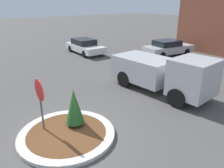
{
  "coord_description": "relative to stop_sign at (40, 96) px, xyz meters",
  "views": [
    {
      "loc": [
        6.52,
        -2.8,
        4.73
      ],
      "look_at": [
        -0.82,
        2.71,
        1.19
      ],
      "focal_mm": 35.0,
      "sensor_mm": 36.0,
      "label": 1
    }
  ],
  "objects": [
    {
      "name": "parked_sedan_silver",
      "position": [
        -5.36,
        13.62,
        -0.81
      ],
      "size": [
        2.54,
        4.78,
        1.39
      ],
      "rotation": [
        0.0,
        0.0,
        1.42
      ],
      "color": "#B7B7BC",
      "rests_on": "ground_plane"
    },
    {
      "name": "stop_sign",
      "position": [
        0.0,
        0.0,
        0.0
      ],
      "size": [
        0.82,
        0.07,
        2.17
      ],
      "color": "#4C4C51",
      "rests_on": "ground_plane"
    },
    {
      "name": "utility_truck",
      "position": [
        0.01,
        6.59,
        -0.38
      ],
      "size": [
        5.78,
        2.57,
        2.18
      ],
      "rotation": [
        0.0,
        0.0,
        0.08
      ],
      "color": "#B2B2B7",
      "rests_on": "ground_plane"
    },
    {
      "name": "traffic_island",
      "position": [
        0.76,
        0.58,
        -1.44
      ],
      "size": [
        3.55,
        3.55,
        0.14
      ],
      "color": "beige",
      "rests_on": "ground_plane"
    },
    {
      "name": "ground_plane",
      "position": [
        0.76,
        0.58,
        -1.51
      ],
      "size": [
        120.0,
        120.0,
        0.0
      ],
      "primitive_type": "plane",
      "color": "#514F4C"
    },
    {
      "name": "parked_sedan_white",
      "position": [
        -10.62,
        8.01,
        -0.84
      ],
      "size": [
        4.52,
        2.03,
        1.33
      ],
      "rotation": [
        0.0,
        0.0,
        -0.02
      ],
      "color": "silver",
      "rests_on": "ground_plane"
    },
    {
      "name": "island_shrub",
      "position": [
        0.47,
        1.1,
        -0.55
      ],
      "size": [
        0.72,
        0.72,
        1.5
      ],
      "color": "brown",
      "rests_on": "traffic_island"
    }
  ]
}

